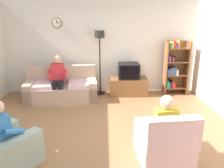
{
  "coord_description": "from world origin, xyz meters",
  "views": [
    {
      "loc": [
        0.12,
        -4.12,
        2.31
      ],
      "look_at": [
        0.27,
        0.68,
        0.81
      ],
      "focal_mm": 36.64,
      "sensor_mm": 36.0,
      "label": 1
    }
  ],
  "objects_px": {
    "person_on_couch": "(58,76)",
    "tv": "(129,71)",
    "couch": "(62,89)",
    "tv_stand": "(128,86)",
    "person_in_right_armchair": "(164,124)",
    "armchair_near_bookshelf": "(164,144)",
    "floor_lamp": "(100,45)",
    "person_in_left_armchair": "(5,130)",
    "bookshelf": "(174,67)",
    "armchair_near_window": "(3,151)"
  },
  "relations": [
    {
      "from": "person_on_couch",
      "to": "tv",
      "type": "bearing_deg",
      "value": 12.71
    },
    {
      "from": "couch",
      "to": "tv_stand",
      "type": "bearing_deg",
      "value": 10.66
    },
    {
      "from": "person_in_right_armchair",
      "to": "armchair_near_bookshelf",
      "type": "bearing_deg",
      "value": -85.23
    },
    {
      "from": "couch",
      "to": "tv",
      "type": "bearing_deg",
      "value": 9.93
    },
    {
      "from": "couch",
      "to": "tv",
      "type": "relative_size",
      "value": 3.3
    },
    {
      "from": "armchair_near_bookshelf",
      "to": "tv",
      "type": "bearing_deg",
      "value": 94.8
    },
    {
      "from": "floor_lamp",
      "to": "tv",
      "type": "bearing_deg",
      "value": -8.51
    },
    {
      "from": "tv_stand",
      "to": "person_in_right_armchair",
      "type": "distance_m",
      "value": 3.11
    },
    {
      "from": "person_on_couch",
      "to": "person_in_right_armchair",
      "type": "xyz_separation_m",
      "value": [
        2.2,
        -2.62,
        -0.09
      ]
    },
    {
      "from": "person_on_couch",
      "to": "person_in_left_armchair",
      "type": "height_order",
      "value": "person_on_couch"
    },
    {
      "from": "floor_lamp",
      "to": "person_in_right_armchair",
      "type": "distance_m",
      "value": 3.46
    },
    {
      "from": "tv_stand",
      "to": "bookshelf",
      "type": "relative_size",
      "value": 0.69
    },
    {
      "from": "armchair_near_window",
      "to": "armchair_near_bookshelf",
      "type": "height_order",
      "value": "same"
    },
    {
      "from": "person_on_couch",
      "to": "person_in_left_armchair",
      "type": "relative_size",
      "value": 1.11
    },
    {
      "from": "armchair_near_bookshelf",
      "to": "person_on_couch",
      "type": "distance_m",
      "value": 3.52
    },
    {
      "from": "floor_lamp",
      "to": "person_on_couch",
      "type": "height_order",
      "value": "floor_lamp"
    },
    {
      "from": "floor_lamp",
      "to": "person_in_left_armchair",
      "type": "distance_m",
      "value": 3.68
    },
    {
      "from": "tv",
      "to": "armchair_near_window",
      "type": "height_order",
      "value": "tv"
    },
    {
      "from": "bookshelf",
      "to": "armchair_near_window",
      "type": "bearing_deg",
      "value": -137.1
    },
    {
      "from": "person_in_right_armchair",
      "to": "person_on_couch",
      "type": "bearing_deg",
      "value": 130.08
    },
    {
      "from": "tv",
      "to": "floor_lamp",
      "type": "distance_m",
      "value": 1.11
    },
    {
      "from": "tv_stand",
      "to": "person_in_left_armchair",
      "type": "distance_m",
      "value": 3.91
    },
    {
      "from": "person_in_right_armchair",
      "to": "person_in_left_armchair",
      "type": "bearing_deg",
      "value": -177.07
    },
    {
      "from": "bookshelf",
      "to": "floor_lamp",
      "type": "distance_m",
      "value": 2.26
    },
    {
      "from": "armchair_near_window",
      "to": "armchair_near_bookshelf",
      "type": "bearing_deg",
      "value": 2.52
    },
    {
      "from": "couch",
      "to": "floor_lamp",
      "type": "xyz_separation_m",
      "value": [
        1.05,
        0.45,
        1.14
      ]
    },
    {
      "from": "tv_stand",
      "to": "person_in_right_armchair",
      "type": "height_order",
      "value": "person_in_right_armchair"
    },
    {
      "from": "bookshelf",
      "to": "person_in_left_armchair",
      "type": "distance_m",
      "value": 4.83
    },
    {
      "from": "couch",
      "to": "person_in_right_armchair",
      "type": "xyz_separation_m",
      "value": [
        2.14,
        -2.73,
        0.29
      ]
    },
    {
      "from": "floor_lamp",
      "to": "person_in_right_armchair",
      "type": "relative_size",
      "value": 1.65
    },
    {
      "from": "tv",
      "to": "armchair_near_bookshelf",
      "type": "distance_m",
      "value": 3.18
    },
    {
      "from": "armchair_near_bookshelf",
      "to": "person_on_couch",
      "type": "bearing_deg",
      "value": 129.24
    },
    {
      "from": "person_in_left_armchair",
      "to": "floor_lamp",
      "type": "bearing_deg",
      "value": 67.28
    },
    {
      "from": "floor_lamp",
      "to": "armchair_near_window",
      "type": "height_order",
      "value": "floor_lamp"
    },
    {
      "from": "tv_stand",
      "to": "tv",
      "type": "distance_m",
      "value": 0.47
    },
    {
      "from": "tv",
      "to": "floor_lamp",
      "type": "height_order",
      "value": "floor_lamp"
    },
    {
      "from": "tv_stand",
      "to": "tv",
      "type": "height_order",
      "value": "tv"
    },
    {
      "from": "bookshelf",
      "to": "armchair_near_window",
      "type": "xyz_separation_m",
      "value": [
        -3.6,
        -3.35,
        -0.51
      ]
    },
    {
      "from": "floor_lamp",
      "to": "person_in_right_armchair",
      "type": "xyz_separation_m",
      "value": [
        1.08,
        -3.18,
        -0.85
      ]
    },
    {
      "from": "floor_lamp",
      "to": "armchair_near_bookshelf",
      "type": "distance_m",
      "value": 3.63
    },
    {
      "from": "armchair_near_window",
      "to": "person_in_right_armchair",
      "type": "height_order",
      "value": "person_in_right_armchair"
    },
    {
      "from": "tv_stand",
      "to": "tv",
      "type": "xyz_separation_m",
      "value": [
        0.0,
        -0.02,
        0.47
      ]
    },
    {
      "from": "floor_lamp",
      "to": "person_on_couch",
      "type": "xyz_separation_m",
      "value": [
        -1.12,
        -0.56,
        -0.75
      ]
    },
    {
      "from": "tv_stand",
      "to": "person_in_left_armchair",
      "type": "bearing_deg",
      "value": -124.56
    },
    {
      "from": "armchair_near_window",
      "to": "person_in_right_armchair",
      "type": "relative_size",
      "value": 1.05
    },
    {
      "from": "couch",
      "to": "armchair_near_bookshelf",
      "type": "height_order",
      "value": "same"
    },
    {
      "from": "floor_lamp",
      "to": "tv_stand",
      "type": "bearing_deg",
      "value": -6.84
    },
    {
      "from": "tv",
      "to": "floor_lamp",
      "type": "xyz_separation_m",
      "value": [
        -0.82,
        0.12,
        0.73
      ]
    },
    {
      "from": "tv_stand",
      "to": "floor_lamp",
      "type": "height_order",
      "value": "floor_lamp"
    },
    {
      "from": "tv",
      "to": "armchair_near_window",
      "type": "relative_size",
      "value": 0.51
    }
  ]
}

